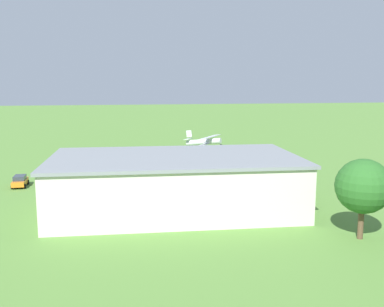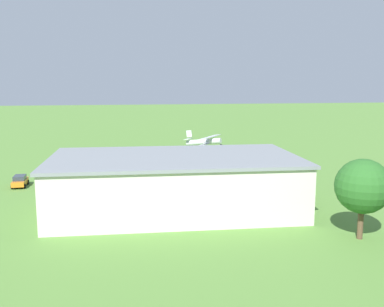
{
  "view_description": "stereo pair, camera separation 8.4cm",
  "coord_description": "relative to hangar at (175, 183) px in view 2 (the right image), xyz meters",
  "views": [
    {
      "loc": [
        11.03,
        84.21,
        14.51
      ],
      "look_at": [
        -1.26,
        12.49,
        2.51
      ],
      "focal_mm": 40.69,
      "sensor_mm": 36.0,
      "label": 1
    },
    {
      "loc": [
        10.95,
        84.22,
        14.51
      ],
      "look_at": [
        -1.26,
        12.49,
        2.51
      ],
      "focal_mm": 40.69,
      "sensor_mm": 36.0,
      "label": 2
    }
  ],
  "objects": [
    {
      "name": "ground_plane",
      "position": [
        -4.79,
        -36.17,
        -3.13
      ],
      "size": [
        400.0,
        400.0,
        0.0
      ],
      "primitive_type": "plane",
      "color": "#568438"
    },
    {
      "name": "hangar",
      "position": [
        0.0,
        0.0,
        0.0
      ],
      "size": [
        28.47,
        16.97,
        6.25
      ],
      "color": "beige",
      "rests_on": "ground_plane"
    },
    {
      "name": "biplane",
      "position": [
        -10.31,
        -33.77,
        -0.05
      ],
      "size": [
        7.61,
        7.42,
        3.85
      ],
      "color": "silver"
    },
    {
      "name": "car_red",
      "position": [
        -12.29,
        -14.73,
        -2.29
      ],
      "size": [
        2.12,
        4.64,
        1.64
      ],
      "color": "red",
      "rests_on": "ground_plane"
    },
    {
      "name": "car_white",
      "position": [
        14.01,
        -12.82,
        -2.33
      ],
      "size": [
        2.07,
        4.15,
        1.54
      ],
      "color": "white",
      "rests_on": "ground_plane"
    },
    {
      "name": "car_orange",
      "position": [
        19.97,
        -14.58,
        -2.31
      ],
      "size": [
        1.97,
        3.95,
        1.59
      ],
      "color": "orange",
      "rests_on": "ground_plane"
    },
    {
      "name": "person_crossing_taxiway",
      "position": [
        3.32,
        -17.54,
        -2.37
      ],
      "size": [
        0.43,
        0.43,
        1.54
      ],
      "color": "#B23333",
      "rests_on": "ground_plane"
    },
    {
      "name": "person_by_parked_cars",
      "position": [
        -5.54,
        -14.57,
        -2.3
      ],
      "size": [
        0.54,
        0.54,
        1.68
      ],
      "color": "orange",
      "rests_on": "ground_plane"
    },
    {
      "name": "tree_near_perimeter_road",
      "position": [
        -15.85,
        12.34,
        1.89
      ],
      "size": [
        5.08,
        5.08,
        7.59
      ],
      "color": "brown",
      "rests_on": "ground_plane"
    }
  ]
}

